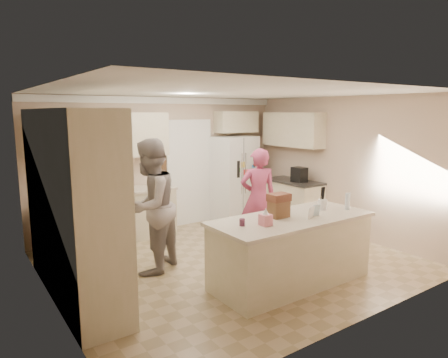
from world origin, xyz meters
TOP-DOWN VIEW (x-y plane):
  - floor at (0.00, 0.00)m, footprint 5.20×4.60m
  - ceiling at (0.00, 0.00)m, footprint 5.20×4.60m
  - wall_back at (0.00, 2.31)m, footprint 5.20×0.02m
  - wall_front at (0.00, -2.31)m, footprint 5.20×0.02m
  - wall_left at (-2.61, 0.00)m, footprint 0.02×4.60m
  - wall_right at (2.61, 0.00)m, footprint 0.02×4.60m
  - crown_back at (0.00, 2.26)m, footprint 5.20×0.08m
  - pantry_bank at (-2.30, 0.20)m, footprint 0.60×2.60m
  - back_base_cab at (-1.15, 2.00)m, footprint 2.20×0.60m
  - back_countertop at (-1.15, 1.99)m, footprint 2.24×0.63m
  - back_upper_cab at (-1.15, 2.12)m, footprint 2.20×0.35m
  - doorway_opening at (0.55, 2.28)m, footprint 0.90×0.06m
  - doorway_casing at (0.55, 2.24)m, footprint 1.02×0.03m
  - wall_frame_upper at (0.02, 2.27)m, footprint 0.15×0.02m
  - wall_frame_lower at (0.02, 2.27)m, footprint 0.15×0.02m
  - refrigerator at (1.51, 2.03)m, footprint 0.99×0.82m
  - fridge_seam at (1.51, 1.68)m, footprint 0.02×0.02m
  - fridge_dispenser at (1.29, 1.67)m, footprint 0.22×0.03m
  - fridge_handle_l at (1.46, 1.66)m, footprint 0.02×0.02m
  - fridge_handle_r at (1.56, 1.66)m, footprint 0.02×0.02m
  - over_fridge_cab at (1.65, 2.12)m, footprint 0.95×0.35m
  - right_base_cab at (2.30, 1.00)m, footprint 0.60×1.20m
  - right_countertop at (2.29, 1.00)m, footprint 0.63×1.24m
  - right_upper_cab at (2.43, 1.20)m, footprint 0.35×1.50m
  - coffee_maker at (2.25, 0.80)m, footprint 0.22×0.28m
  - island_base at (0.20, -1.10)m, footprint 2.20×0.90m
  - island_top at (0.20, -1.10)m, footprint 2.28×0.96m
  - utensil_crock at (0.85, -1.05)m, footprint 0.13×0.13m
  - tissue_box at (-0.35, -1.20)m, footprint 0.13×0.13m
  - tissue_plume at (-0.35, -1.20)m, footprint 0.08×0.08m
  - dollhouse_body at (0.05, -1.00)m, footprint 0.26×0.18m
  - dollhouse_roof at (0.05, -1.00)m, footprint 0.28×0.20m
  - jam_jar at (-0.60, -1.05)m, footprint 0.07×0.07m
  - greeting_card_a at (0.35, -1.30)m, footprint 0.12×0.06m
  - greeting_card_b at (0.50, -1.25)m, footprint 0.12×0.05m
  - water_bottle at (1.15, -1.25)m, footprint 0.07×0.07m
  - shaker_salt at (1.02, -0.88)m, footprint 0.05×0.05m
  - shaker_pepper at (1.09, -0.88)m, footprint 0.05×0.05m
  - teen_boy at (-1.18, 0.36)m, footprint 1.20×1.14m
  - teen_girl at (0.82, 0.35)m, footprint 0.74×0.64m
  - fridge_magnets at (1.51, 1.67)m, footprint 0.76×0.02m

SIDE VIEW (x-z plane):
  - floor at x=0.00m, z-range -0.02..0.00m
  - back_base_cab at x=-1.15m, z-range 0.00..0.88m
  - right_base_cab at x=2.30m, z-range 0.00..0.88m
  - island_base at x=0.20m, z-range 0.00..0.88m
  - teen_girl at x=0.82m, z-range 0.00..1.71m
  - back_countertop at x=-1.15m, z-range 0.88..0.92m
  - refrigerator at x=1.51m, z-range 0.00..1.80m
  - fridge_seam at x=1.51m, z-range 0.01..1.79m
  - right_countertop at x=2.29m, z-range 0.88..0.92m
  - island_top at x=0.20m, z-range 0.88..0.93m
  - fridge_magnets at x=1.51m, z-range 0.18..1.62m
  - jam_jar at x=-0.60m, z-range 0.93..1.02m
  - shaker_salt at x=1.02m, z-range 0.93..1.02m
  - shaker_pepper at x=1.09m, z-range 0.93..1.02m
  - teen_boy at x=-1.18m, z-range 0.00..1.95m
  - tissue_box at x=-0.35m, z-range 0.93..1.07m
  - utensil_crock at x=0.85m, z-range 0.93..1.07m
  - greeting_card_a at x=0.35m, z-range 0.93..1.08m
  - greeting_card_b at x=0.50m, z-range 0.93..1.08m
  - dollhouse_body at x=0.05m, z-range 0.93..1.15m
  - water_bottle at x=1.15m, z-range 0.92..1.17m
  - doorway_opening at x=0.55m, z-range 0.00..2.10m
  - doorway_casing at x=0.55m, z-range -0.06..2.16m
  - fridge_handle_l at x=1.46m, z-range 0.62..1.48m
  - fridge_handle_r at x=1.56m, z-range 0.62..1.48m
  - coffee_maker at x=2.25m, z-range 0.92..1.22m
  - tissue_plume at x=-0.35m, z-range 1.06..1.15m
  - fridge_dispenser at x=1.29m, z-range 0.97..1.32m
  - pantry_bank at x=-2.30m, z-range 0.00..2.35m
  - dollhouse_roof at x=0.05m, z-range 1.15..1.25m
  - wall_frame_lower at x=0.02m, z-range 1.18..1.38m
  - wall_back at x=0.00m, z-range 0.00..2.60m
  - wall_front at x=0.00m, z-range 0.00..2.60m
  - wall_left at x=-2.61m, z-range 0.00..2.60m
  - wall_right at x=2.61m, z-range 0.00..2.60m
  - wall_frame_upper at x=0.02m, z-range 1.45..1.65m
  - back_upper_cab at x=-1.15m, z-range 1.50..2.30m
  - right_upper_cab at x=2.43m, z-range 1.60..2.30m
  - over_fridge_cab at x=1.65m, z-range 1.88..2.33m
  - crown_back at x=0.00m, z-range 2.47..2.59m
  - ceiling at x=0.00m, z-range 2.60..2.62m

